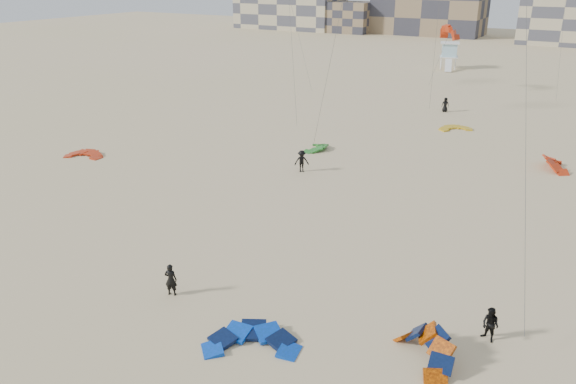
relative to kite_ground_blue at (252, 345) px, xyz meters
The scene contains 15 objects.
ground 3.05m from the kite_ground_blue, 156.98° to the left, with size 320.00×320.00×0.00m, color #D3B48D.
kite_ground_blue is the anchor object (origin of this frame).
kite_ground_orange 7.82m from the kite_ground_blue, 23.04° to the left, with size 3.41×2.82×2.06m, color #FF6703, non-canonical shape.
kite_ground_red 32.97m from the kite_ground_blue, 151.35° to the left, with size 3.28×3.45×0.65m, color red, non-canonical shape.
kite_ground_green 30.72m from the kite_ground_blue, 111.77° to the left, with size 3.05×3.17×0.86m, color #227D2B, non-canonical shape.
kite_ground_red_far 35.02m from the kite_ground_blue, 74.56° to the left, with size 3.35×3.13×1.67m, color red, non-canonical shape.
kite_ground_yellow 42.40m from the kite_ground_blue, 92.09° to the left, with size 3.20×3.36×0.42m, color #D19A0A, non-canonical shape.
kitesurfer_main 6.33m from the kite_ground_blue, 165.83° to the left, with size 0.66×0.43×1.81m, color black.
kitesurfer_b 11.07m from the kite_ground_blue, 31.89° to the left, with size 0.84×0.65×1.72m, color black.
kitesurfer_c 24.07m from the kite_ground_blue, 113.10° to the left, with size 1.22×0.70×1.89m, color black.
kitesurfer_e 50.13m from the kite_ground_blue, 95.43° to the left, with size 0.86×0.56×1.75m, color black.
kite_fly_red 62.71m from the kite_ground_blue, 97.53° to the left, with size 5.15×5.15×8.48m.
lifeguard_tower_far 83.16m from the kite_ground_blue, 99.04° to the left, with size 3.88×6.50×4.45m.
condo_west_a 150.20m from the kite_ground_blue, 119.03° to the left, with size 30.00×15.00×14.00m, color tan.
condo_fill_left 139.62m from the kite_ground_blue, 112.23° to the left, with size 12.00×10.00×8.00m, color #826A4E.
Camera 1 is at (14.92, -18.91, 16.12)m, focal length 35.00 mm.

